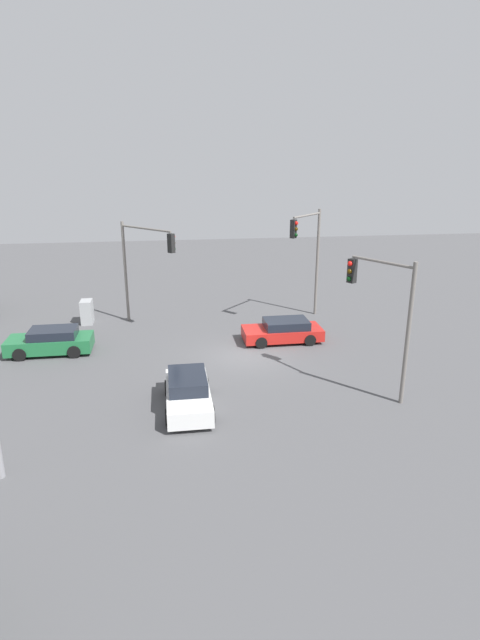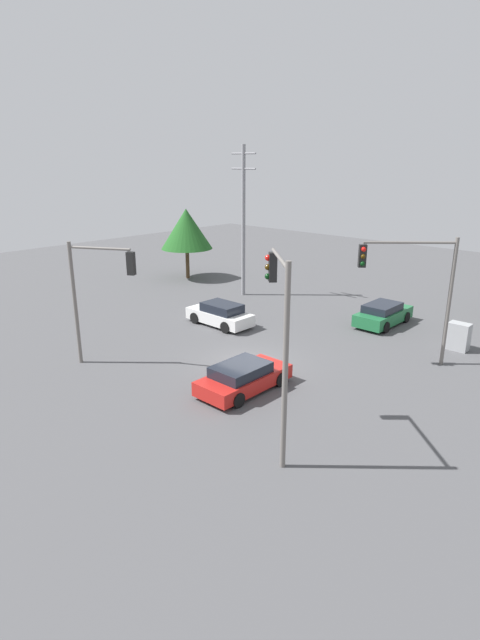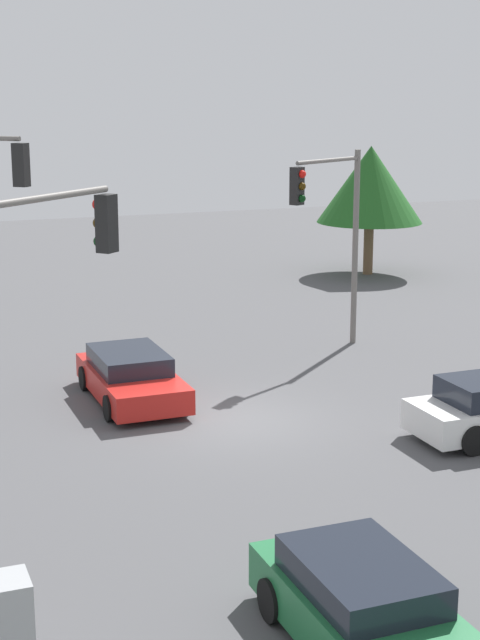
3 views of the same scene
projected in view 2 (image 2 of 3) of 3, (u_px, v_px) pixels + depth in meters
The scene contains 10 objects.
ground_plane at pixel (249, 362), 24.67m from camera, with size 80.00×80.00×0.00m, color #4C4C4F.
sedan_green at pixel (383, 314), 30.16m from camera, with size 1.94×4.29×1.35m.
sedan_white at pixel (220, 314), 30.06m from camera, with size 4.24×1.88×1.39m.
sedan_red at pixel (243, 377), 21.53m from camera, with size 2.04×4.37×1.25m.
traffic_signal_main at pixel (97, 284), 23.19m from camera, with size 2.98×1.84×5.99m.
traffic_signal_cross at pixel (415, 278), 23.21m from camera, with size 3.48×3.15×6.22m.
traffic_signal_aux at pixel (280, 320), 16.14m from camera, with size 2.76×2.59×6.81m.
utility_pole_tall at pixel (243, 219), 35.37m from camera, with size 2.20×0.28×10.57m.
electrical_cabinet at pixel (459, 337), 26.12m from camera, with size 1.08×0.68×1.47m, color #9EA0A3.
tree_behind at pixel (186, 229), 41.05m from camera, with size 4.24×4.24×5.78m.
Camera 2 is at (-15.26, 17.00, 9.57)m, focal length 28.00 mm.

